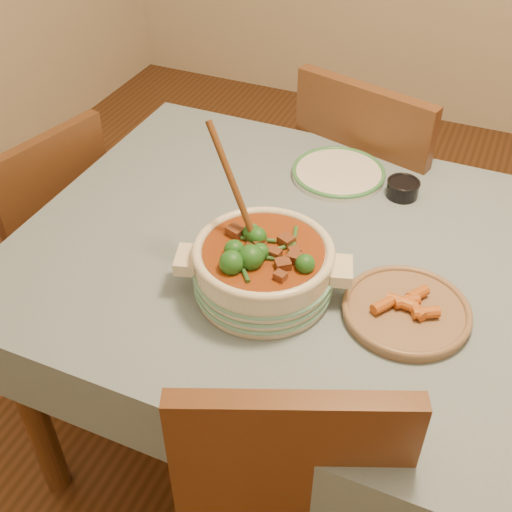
{
  "coord_description": "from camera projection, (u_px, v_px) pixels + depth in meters",
  "views": [
    {
      "loc": [
        0.21,
        -1.13,
        1.74
      ],
      "look_at": [
        -0.2,
        -0.18,
        0.86
      ],
      "focal_mm": 45.0,
      "sensor_mm": 36.0,
      "label": 1
    }
  ],
  "objects": [
    {
      "name": "white_plate",
      "position": [
        338.0,
        173.0,
        1.78
      ],
      "size": [
        0.34,
        0.34,
        0.02
      ],
      "rotation": [
        0.0,
        0.0,
        0.4
      ],
      "color": "silver",
      "rests_on": "dining_table"
    },
    {
      "name": "dining_table",
      "position": [
        361.0,
        295.0,
        1.56
      ],
      "size": [
        1.68,
        1.08,
        0.76
      ],
      "color": "brown",
      "rests_on": "floor"
    },
    {
      "name": "condiment_bowl",
      "position": [
        403.0,
        188.0,
        1.7
      ],
      "size": [
        0.1,
        0.1,
        0.05
      ],
      "rotation": [
        0.0,
        0.0,
        0.17
      ],
      "color": "black",
      "rests_on": "dining_table"
    },
    {
      "name": "fried_plate",
      "position": [
        407.0,
        309.0,
        1.36
      ],
      "size": [
        0.36,
        0.36,
        0.05
      ],
      "rotation": [
        0.0,
        0.0,
        -0.42
      ],
      "color": "#87684A",
      "rests_on": "dining_table"
    },
    {
      "name": "floor",
      "position": [
        338.0,
        450.0,
        1.99
      ],
      "size": [
        4.5,
        4.5,
        0.0
      ],
      "primitive_type": "plane",
      "color": "#472914",
      "rests_on": "ground"
    },
    {
      "name": "stew_casserole",
      "position": [
        263.0,
        265.0,
        1.39
      ],
      "size": [
        0.39,
        0.37,
        0.36
      ],
      "rotation": [
        0.0,
        0.0,
        0.3
      ],
      "color": "beige",
      "rests_on": "dining_table"
    },
    {
      "name": "chair_left",
      "position": [
        46.0,
        227.0,
        2.07
      ],
      "size": [
        0.47,
        0.47,
        0.84
      ],
      "rotation": [
        0.0,
        0.0,
        -1.8
      ],
      "color": "brown",
      "rests_on": "floor"
    },
    {
      "name": "chair_far",
      "position": [
        371.0,
        191.0,
        2.12
      ],
      "size": [
        0.54,
        0.54,
        0.95
      ],
      "rotation": [
        0.0,
        0.0,
        2.88
      ],
      "color": "brown",
      "rests_on": "floor"
    }
  ]
}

